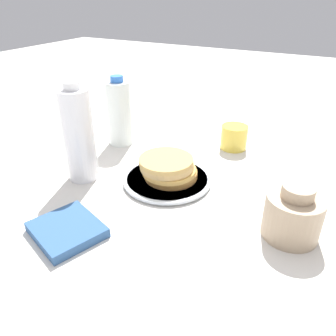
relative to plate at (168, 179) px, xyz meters
name	(u,v)px	position (x,y,z in m)	size (l,w,h in m)	color
ground_plane	(165,184)	(0.00, -0.01, -0.01)	(4.00, 4.00, 0.00)	silver
plate	(168,179)	(0.00, 0.00, 0.00)	(0.22, 0.22, 0.01)	silver
pancake_stack	(169,168)	(0.00, 0.00, 0.03)	(0.14, 0.15, 0.06)	#B07938
juice_glass	(234,137)	(0.08, 0.27, 0.03)	(0.08, 0.08, 0.07)	yellow
cream_jug	(293,215)	(0.31, -0.06, 0.04)	(0.11, 0.11, 0.11)	tan
water_bottle_near	(119,113)	(-0.24, 0.14, 0.09)	(0.07, 0.07, 0.21)	silver
water_bottle_mid	(78,135)	(-0.20, -0.08, 0.11)	(0.08, 0.08, 0.25)	white
napkin	(67,230)	(-0.08, -0.27, 0.00)	(0.16, 0.16, 0.02)	#33598C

